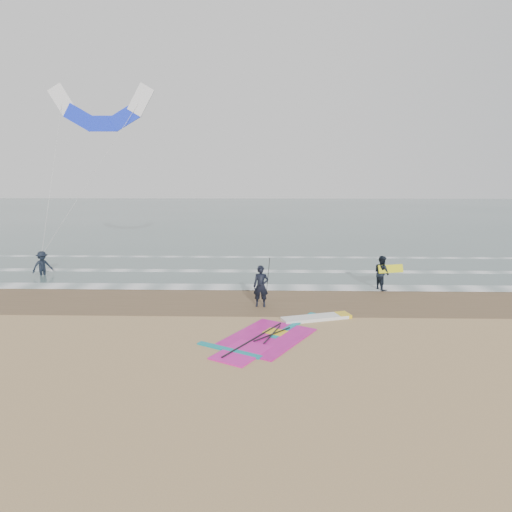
{
  "coord_description": "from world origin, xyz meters",
  "views": [
    {
      "loc": [
        0.26,
        -13.93,
        5.67
      ],
      "look_at": [
        -0.22,
        5.0,
        2.2
      ],
      "focal_mm": 32.0,
      "sensor_mm": 36.0,
      "label": 1
    }
  ],
  "objects_px": {
    "windsurf_rig": "(282,332)",
    "person_wading": "(42,260)",
    "person_walking": "(382,273)",
    "surf_kite": "(102,112)",
    "person_standing": "(261,286)"
  },
  "relations": [
    {
      "from": "surf_kite",
      "to": "person_walking",
      "type": "bearing_deg",
      "value": -18.08
    },
    {
      "from": "person_wading",
      "to": "surf_kite",
      "type": "bearing_deg",
      "value": -8.72
    },
    {
      "from": "person_walking",
      "to": "person_wading",
      "type": "height_order",
      "value": "person_wading"
    },
    {
      "from": "person_walking",
      "to": "surf_kite",
      "type": "height_order",
      "value": "surf_kite"
    },
    {
      "from": "windsurf_rig",
      "to": "person_walking",
      "type": "xyz_separation_m",
      "value": [
        5.06,
        6.29,
        0.81
      ]
    },
    {
      "from": "windsurf_rig",
      "to": "surf_kite",
      "type": "bearing_deg",
      "value": 131.79
    },
    {
      "from": "windsurf_rig",
      "to": "person_wading",
      "type": "distance_m",
      "value": 15.9
    },
    {
      "from": "person_walking",
      "to": "surf_kite",
      "type": "relative_size",
      "value": 0.18
    },
    {
      "from": "person_walking",
      "to": "person_standing",
      "type": "bearing_deg",
      "value": 93.97
    },
    {
      "from": "person_standing",
      "to": "person_wading",
      "type": "relative_size",
      "value": 1.04
    },
    {
      "from": "person_standing",
      "to": "person_walking",
      "type": "height_order",
      "value": "person_standing"
    },
    {
      "from": "person_standing",
      "to": "person_walking",
      "type": "distance_m",
      "value": 6.59
    },
    {
      "from": "windsurf_rig",
      "to": "surf_kite",
      "type": "xyz_separation_m",
      "value": [
        -10.02,
        11.21,
        9.03
      ]
    },
    {
      "from": "person_standing",
      "to": "person_wading",
      "type": "bearing_deg",
      "value": 160.56
    },
    {
      "from": "windsurf_rig",
      "to": "person_walking",
      "type": "distance_m",
      "value": 8.11
    }
  ]
}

